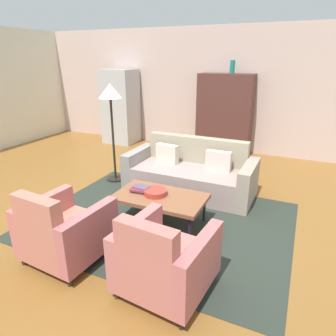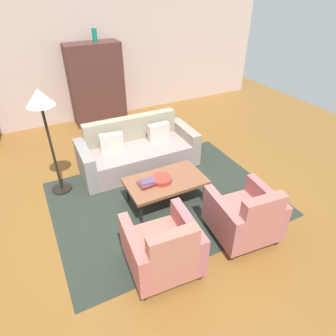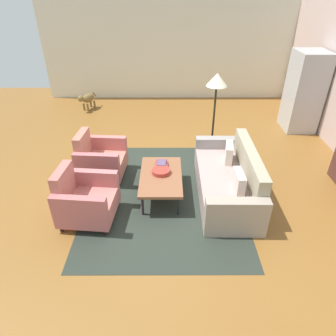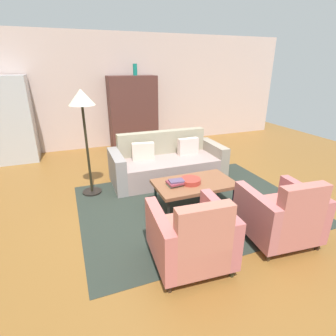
# 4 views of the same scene
# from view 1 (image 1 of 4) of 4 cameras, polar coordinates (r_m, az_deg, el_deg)

# --- Properties ---
(ground_plane) EXTENTS (11.53, 11.53, 0.00)m
(ground_plane) POSITION_cam_1_polar(r_m,az_deg,el_deg) (4.40, -4.27, -8.58)
(ground_plane) COLOR brown
(wall_back) EXTENTS (9.61, 0.12, 2.80)m
(wall_back) POSITION_cam_1_polar(r_m,az_deg,el_deg) (7.32, 9.70, 14.35)
(wall_back) COLOR beige
(wall_back) RESTS_ON ground
(area_rug) EXTENTS (3.40, 2.60, 0.01)m
(area_rug) POSITION_cam_1_polar(r_m,az_deg,el_deg) (4.21, -1.16, -9.90)
(area_rug) COLOR #2A322A
(area_rug) RESTS_ON ground
(couch) EXTENTS (2.11, 0.92, 0.86)m
(couch) POSITION_cam_1_polar(r_m,az_deg,el_deg) (5.04, 4.42, -1.12)
(couch) COLOR gray
(couch) RESTS_ON ground
(coffee_table) EXTENTS (1.20, 0.70, 0.40)m
(coffee_table) POSITION_cam_1_polar(r_m,az_deg,el_deg) (4.00, -1.50, -5.73)
(coffee_table) COLOR black
(coffee_table) RESTS_ON ground
(armchair_left) EXTENTS (0.86, 0.86, 0.88)m
(armchair_left) POSITION_cam_1_polar(r_m,az_deg,el_deg) (3.50, -19.42, -11.60)
(armchair_left) COLOR #381B0F
(armchair_left) RESTS_ON ground
(armchair_right) EXTENTS (0.87, 0.87, 0.88)m
(armchair_right) POSITION_cam_1_polar(r_m,az_deg,el_deg) (2.90, -0.98, -17.57)
(armchair_right) COLOR #302314
(armchair_right) RESTS_ON ground
(fruit_bowl) EXTENTS (0.31, 0.31, 0.07)m
(fruit_bowl) POSITION_cam_1_polar(r_m,az_deg,el_deg) (4.00, -2.41, -4.64)
(fruit_bowl) COLOR #AB362C
(fruit_bowl) RESTS_ON coffee_table
(book_stack) EXTENTS (0.28, 0.22, 0.08)m
(book_stack) POSITION_cam_1_polar(r_m,az_deg,el_deg) (4.10, -5.12, -4.00)
(book_stack) COLOR #556954
(book_stack) RESTS_ON coffee_table
(cabinet) EXTENTS (1.20, 0.51, 1.80)m
(cabinet) POSITION_cam_1_polar(r_m,az_deg,el_deg) (6.99, 10.72, 9.88)
(cabinet) COLOR #502C27
(cabinet) RESTS_ON ground
(vase_tall) EXTENTS (0.10, 0.10, 0.27)m
(vase_tall) POSITION_cam_1_polar(r_m,az_deg,el_deg) (6.86, 12.15, 18.31)
(vase_tall) COLOR #147C6C
(vase_tall) RESTS_ON cabinet
(refrigerator) EXTENTS (0.80, 0.73, 1.85)m
(refrigerator) POSITION_cam_1_polar(r_m,az_deg,el_deg) (7.98, -9.03, 11.42)
(refrigerator) COLOR #B7BABF
(refrigerator) RESTS_ON ground
(floor_lamp) EXTENTS (0.40, 0.40, 1.72)m
(floor_lamp) POSITION_cam_1_polar(r_m,az_deg,el_deg) (5.27, -10.87, 12.54)
(floor_lamp) COLOR black
(floor_lamp) RESTS_ON ground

